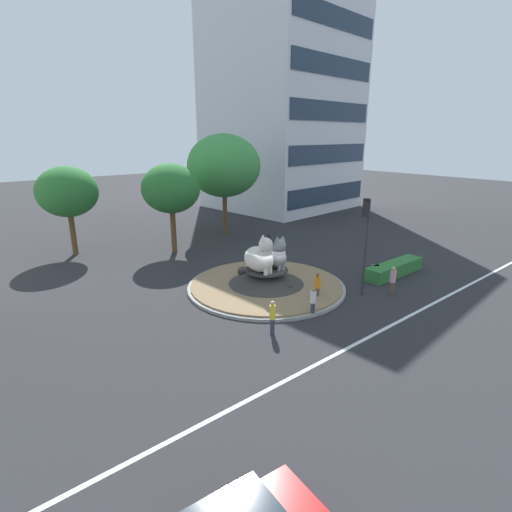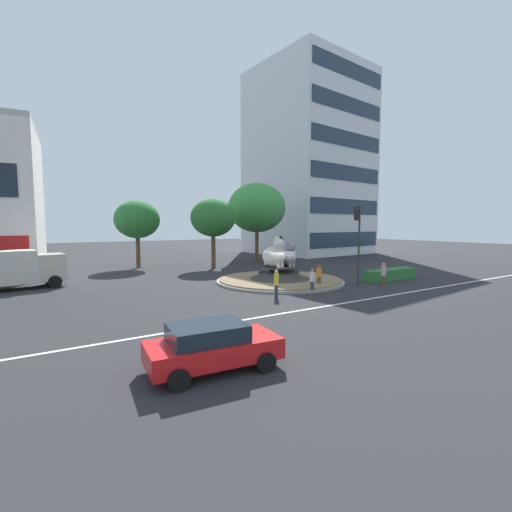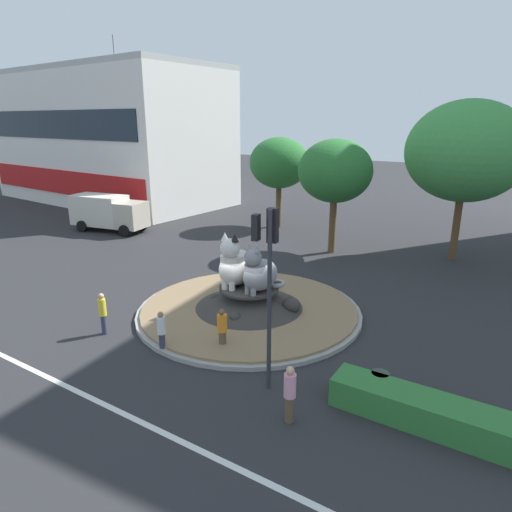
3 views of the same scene
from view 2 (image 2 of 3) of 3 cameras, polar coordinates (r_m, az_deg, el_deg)
name	(u,v)px [view 2 (image 2 of 3)]	position (r m, az deg, el deg)	size (l,w,h in m)	color
ground_plane	(280,282)	(28.18, 3.93, -4.26)	(160.00, 160.00, 0.00)	#28282B
lane_centreline	(359,301)	(22.20, 16.57, -6.99)	(112.00, 0.20, 0.01)	silver
roundabout_island	(280,276)	(28.13, 3.94, -3.36)	(10.15, 10.15, 1.27)	gray
cat_statue_white	(275,255)	(27.44, 3.06, 0.11)	(1.62, 2.64, 2.53)	silver
cat_statue_grey	(288,256)	(28.16, 5.23, -0.02)	(1.57, 2.25, 2.21)	gray
traffic_light_mast	(358,228)	(26.88, 16.30, 4.35)	(0.71, 0.61, 5.96)	#2D2D33
office_tower	(309,164)	(59.35, 8.60, 14.71)	(17.44, 17.04, 29.09)	silver
clipped_hedge_strip	(390,274)	(31.35, 21.09, -2.81)	(5.42, 1.20, 0.90)	#2D7033
broadleaf_tree_behind_island	(137,220)	(39.25, -18.87, 5.66)	(4.71, 4.71, 7.17)	brown
second_tree_near_tower	(257,208)	(42.80, 0.13, 7.87)	(7.00, 7.00, 9.63)	brown
third_tree_left	(213,218)	(37.04, -7.04, 6.22)	(4.70, 4.70, 7.35)	brown
pedestrian_white_shirt	(312,280)	(23.85, 9.18, -3.86)	(0.31, 0.31, 1.66)	#33384C
pedestrian_yellow_shirt	(276,283)	(21.82, 3.34, -4.42)	(0.30, 0.30, 1.78)	#33384C
pedestrian_pink_shirt	(383,274)	(27.47, 20.12, -2.78)	(0.36, 0.36, 1.80)	brown
pedestrian_orange_shirt	(319,275)	(26.05, 10.25, -3.13)	(0.39, 0.39, 1.69)	brown
sedan_on_far_lane	(212,345)	(11.40, -7.21, -14.32)	(4.30, 2.39, 1.50)	red
delivery_box_truck	(14,268)	(29.95, -34.87, -1.65)	(6.43, 3.25, 2.78)	#B7AD99
litter_bin	(372,275)	(30.54, 18.48, -2.93)	(0.56, 0.56, 0.90)	#2D4233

